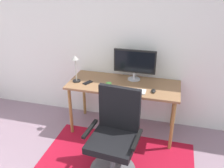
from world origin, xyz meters
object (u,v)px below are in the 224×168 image
object	(u,v)px
monitor	(135,63)
coffee_cup	(109,87)
desk_lamp	(75,64)
office_chair	(115,140)
keyboard	(129,90)
cell_phone	(88,83)
computer_mouse	(153,91)
desk	(124,89)

from	to	relation	value
monitor	coffee_cup	distance (m)	0.54
desk_lamp	office_chair	size ratio (longest dim) A/B	0.38
coffee_cup	office_chair	distance (m)	0.73
keyboard	coffee_cup	bearing A→B (deg)	-170.27
cell_phone	desk_lamp	size ratio (longest dim) A/B	0.36
coffee_cup	cell_phone	xyz separation A→B (m)	(-0.34, 0.14, -0.05)
computer_mouse	cell_phone	world-z (taller)	computer_mouse
keyboard	office_chair	size ratio (longest dim) A/B	0.42
coffee_cup	computer_mouse	bearing A→B (deg)	9.42
computer_mouse	coffee_cup	world-z (taller)	coffee_cup
monitor	coffee_cup	world-z (taller)	monitor
desk	monitor	bearing A→B (deg)	58.88
desk_lamp	computer_mouse	bearing A→B (deg)	-2.76
keyboard	cell_phone	distance (m)	0.61
monitor	keyboard	bearing A→B (deg)	-89.30
desk	desk_lamp	distance (m)	0.74
desk_lamp	office_chair	xyz separation A→B (m)	(0.74, -0.72, -0.59)
coffee_cup	cell_phone	size ratio (longest dim) A/B	0.74
coffee_cup	office_chair	size ratio (longest dim) A/B	0.10
cell_phone	coffee_cup	bearing A→B (deg)	5.13
desk	desk_lamp	xyz separation A→B (m)	(-0.66, -0.09, 0.33)
cell_phone	keyboard	bearing A→B (deg)	18.33
cell_phone	office_chair	distance (m)	0.97
monitor	desk_lamp	bearing A→B (deg)	-160.49
keyboard	coffee_cup	world-z (taller)	coffee_cup
coffee_cup	desk	bearing A→B (deg)	58.12
desk	desk_lamp	size ratio (longest dim) A/B	3.97
keyboard	desk_lamp	xyz separation A→B (m)	(-0.78, 0.10, 0.25)
monitor	desk_lamp	xyz separation A→B (m)	(-0.77, -0.27, -0.00)
computer_mouse	office_chair	world-z (taller)	office_chair
desk	coffee_cup	xyz separation A→B (m)	(-0.15, -0.24, 0.13)
monitor	computer_mouse	distance (m)	0.51
coffee_cup	desk_lamp	xyz separation A→B (m)	(-0.51, 0.15, 0.20)
keyboard	cell_phone	size ratio (longest dim) A/B	3.07
desk	computer_mouse	bearing A→B (deg)	-18.59
office_chair	keyboard	bearing A→B (deg)	91.77
coffee_cup	desk_lamp	world-z (taller)	desk_lamp
monitor	computer_mouse	bearing A→B (deg)	-46.16
desk	monitor	xyz separation A→B (m)	(0.11, 0.18, 0.33)
coffee_cup	desk_lamp	distance (m)	0.57
desk	office_chair	bearing A→B (deg)	-84.28
monitor	coffee_cup	xyz separation A→B (m)	(-0.26, -0.42, -0.21)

